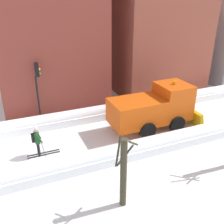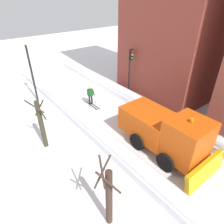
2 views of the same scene
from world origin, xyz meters
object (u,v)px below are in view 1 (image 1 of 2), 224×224
Objects in this scene: traffic_light_pole at (38,82)px; skier at (37,140)px; bare_tree_near at (124,172)px; plow_truck at (155,107)px.

skier is at bearing -12.51° from traffic_light_pole.
bare_tree_near is at bearing 12.35° from traffic_light_pole.
bare_tree_near is (5.20, 2.78, 0.72)m from skier.
skier is 0.41× the size of traffic_light_pole.
plow_truck is 7.70m from skier.
plow_truck is at bearing 63.97° from traffic_light_pole.
traffic_light_pole is at bearing -167.65° from bare_tree_near.
traffic_light_pole reaches higher than bare_tree_near.
plow_truck is 3.31× the size of skier.
plow_truck is 1.69× the size of bare_tree_near.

